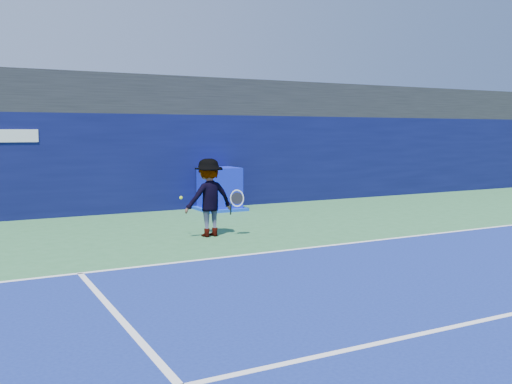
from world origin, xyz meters
TOP-DOWN VIEW (x-y plane):
  - ground at (0.00, 0.00)m, footprint 80.00×80.00m
  - baseline at (0.00, 3.00)m, footprint 24.00×0.10m
  - stadium_band at (0.00, 11.50)m, footprint 36.00×3.00m
  - back_wall_assembly at (-0.00, 10.50)m, footprint 36.00×1.03m
  - equipment_cart at (0.51, 9.40)m, footprint 1.40×1.40m
  - tennis_player at (-1.59, 5.29)m, footprint 1.37×0.78m
  - tennis_ball at (-2.19, 5.56)m, footprint 0.07×0.07m

SIDE VIEW (x-z plane):
  - ground at x=0.00m, z-range 0.00..0.00m
  - baseline at x=0.00m, z-range 0.01..0.01m
  - equipment_cart at x=0.51m, z-range -0.06..1.28m
  - tennis_player at x=-1.59m, z-range 0.00..1.84m
  - tennis_ball at x=-2.19m, z-range 0.88..0.96m
  - back_wall_assembly at x=0.00m, z-range 0.00..3.00m
  - stadium_band at x=0.00m, z-range 3.00..4.20m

